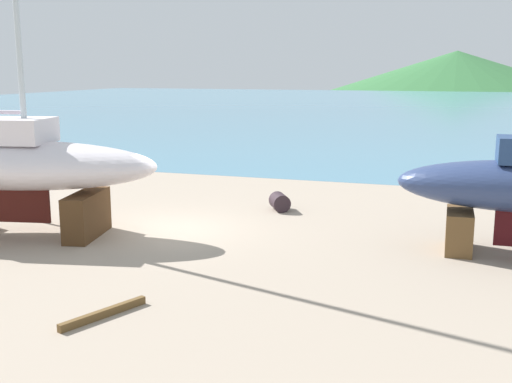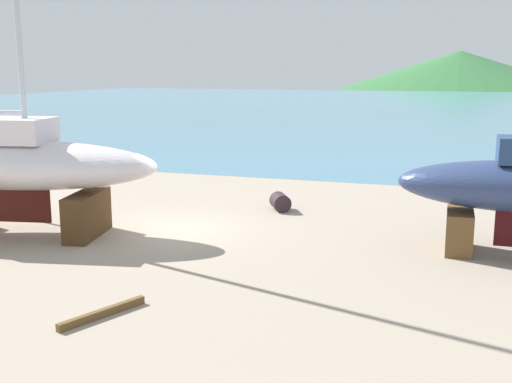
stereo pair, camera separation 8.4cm
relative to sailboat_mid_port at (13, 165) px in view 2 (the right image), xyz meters
The scene contains 6 objects.
ground_plane 4.86m from the sailboat_mid_port, 20.71° to the right, with size 53.21×53.21×0.00m, color #A0907E.
sea_water 70.62m from the sailboat_mid_port, 86.68° to the left, with size 150.88×117.43×0.01m, color teal.
headland_hill 194.03m from the sailboat_mid_port, 86.82° to the left, with size 131.94×131.94×20.78m, color #326938.
sailboat_mid_port is the anchor object (origin of this frame).
barrel_tar_black 8.90m from the sailboat_mid_port, 39.77° to the left, with size 0.61×0.61×0.82m, color #2F2228.
timber_plank_near 7.96m from the sailboat_mid_port, 39.19° to the right, with size 2.05×0.13×0.16m, color brown.
Camera 2 is at (8.56, -16.99, 4.94)m, focal length 43.93 mm.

